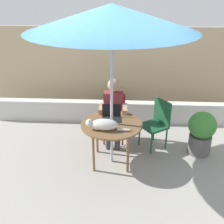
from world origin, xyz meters
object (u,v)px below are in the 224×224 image
object	(u,v)px
cat	(103,125)
potted_plant_near_fence	(201,132)
potted_plant_by_chair	(113,101)
chair_occupied	(114,114)
chair_empty	(158,120)
patio_table	(112,127)
laptop	(111,114)
patio_umbrella	(112,18)
person_seated	(114,109)

from	to	relation	value
cat	potted_plant_near_fence	bearing A→B (deg)	18.66
potted_plant_near_fence	potted_plant_by_chair	distance (m)	2.21
chair_occupied	chair_empty	xyz separation A→B (m)	(0.78, -0.22, 0.00)
patio_table	chair_empty	world-z (taller)	chair_empty
cat	potted_plant_by_chair	size ratio (longest dim) A/B	1.14
chair_occupied	laptop	distance (m)	0.64
chair_occupied	cat	size ratio (longest dim) A/B	1.34
laptop	cat	size ratio (longest dim) A/B	0.48
patio_umbrella	cat	bearing A→B (deg)	-120.36
person_seated	patio_umbrella	bearing A→B (deg)	-90.00
patio_table	potted_plant_by_chair	size ratio (longest dim) A/B	1.68
person_seated	potted_plant_by_chair	bearing A→B (deg)	93.35
chair_occupied	person_seated	xyz separation A→B (m)	(0.00, -0.16, 0.17)
cat	potted_plant_near_fence	xyz separation A→B (m)	(1.62, 0.55, -0.38)
person_seated	laptop	bearing A→B (deg)	-91.85
chair_empty	person_seated	xyz separation A→B (m)	(-0.78, 0.07, 0.17)
patio_table	chair_occupied	world-z (taller)	chair_occupied
potted_plant_by_chair	potted_plant_near_fence	bearing A→B (deg)	-44.32
patio_umbrella	laptop	size ratio (longest dim) A/B	7.87
chair_occupied	potted_plant_by_chair	world-z (taller)	chair_occupied
chair_occupied	potted_plant_near_fence	bearing A→B (deg)	-15.76
chair_empty	person_seated	bearing A→B (deg)	175.19
patio_table	cat	xyz separation A→B (m)	(-0.12, -0.20, 0.15)
cat	chair_occupied	bearing A→B (deg)	83.09
patio_table	potted_plant_near_fence	bearing A→B (deg)	12.97
person_seated	potted_plant_by_chair	xyz separation A→B (m)	(-0.07, 1.27, -0.38)
cat	potted_plant_by_chair	world-z (taller)	cat
potted_plant_by_chair	cat	bearing A→B (deg)	-91.19
laptop	potted_plant_near_fence	world-z (taller)	laptop
chair_occupied	potted_plant_by_chair	distance (m)	1.14
chair_empty	cat	size ratio (longest dim) A/B	1.34
patio_umbrella	potted_plant_near_fence	distance (m)	2.41
potted_plant_by_chair	laptop	bearing A→B (deg)	-87.94
patio_umbrella	person_seated	xyz separation A→B (m)	(0.00, 0.61, -1.60)
person_seated	patio_table	bearing A→B (deg)	-90.00
laptop	patio_table	bearing A→B (deg)	-85.90
patio_umbrella	chair_occupied	distance (m)	1.93
chair_occupied	potted_plant_near_fence	xyz separation A→B (m)	(1.50, -0.42, -0.09)
laptop	potted_plant_by_chair	size ratio (longest dim) A/B	0.54
chair_occupied	person_seated	distance (m)	0.23
laptop	potted_plant_near_fence	distance (m)	1.57
patio_umbrella	person_seated	world-z (taller)	patio_umbrella
patio_umbrella	laptop	distance (m)	1.51
patio_umbrella	potted_plant_near_fence	bearing A→B (deg)	12.97
person_seated	laptop	world-z (taller)	person_seated
patio_umbrella	potted_plant_by_chair	bearing A→B (deg)	92.26
patio_table	chair_occupied	distance (m)	0.78
patio_umbrella	cat	xyz separation A→B (m)	(-0.12, -0.20, -1.48)
laptop	potted_plant_by_chair	xyz separation A→B (m)	(-0.06, 1.70, -0.47)
chair_occupied	potted_plant_near_fence	distance (m)	1.56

